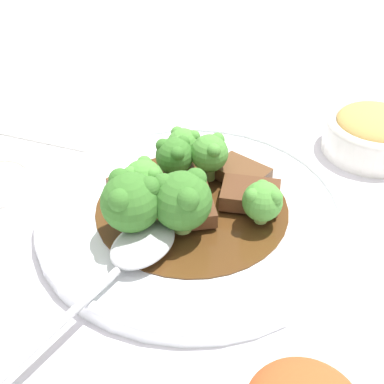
% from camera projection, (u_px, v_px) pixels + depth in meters
% --- Properties ---
extents(ground_plane, '(4.00, 4.00, 0.00)m').
position_uv_depth(ground_plane, '(192.00, 219.00, 0.52)').
color(ground_plane, silver).
extents(main_plate, '(0.30, 0.30, 0.02)m').
position_uv_depth(main_plate, '(192.00, 211.00, 0.52)').
color(main_plate, white).
rests_on(main_plate, ground_plane).
extents(beef_strip_0, '(0.06, 0.08, 0.01)m').
position_uv_depth(beef_strip_0, '(197.00, 199.00, 0.50)').
color(beef_strip_0, '#56331E').
rests_on(beef_strip_0, main_plate).
extents(beef_strip_1, '(0.06, 0.06, 0.01)m').
position_uv_depth(beef_strip_1, '(136.00, 181.00, 0.53)').
color(beef_strip_1, brown).
rests_on(beef_strip_1, main_plate).
extents(beef_strip_2, '(0.06, 0.06, 0.01)m').
position_uv_depth(beef_strip_2, '(241.00, 173.00, 0.54)').
color(beef_strip_2, brown).
rests_on(beef_strip_2, main_plate).
extents(beef_strip_3, '(0.06, 0.04, 0.02)m').
position_uv_depth(beef_strip_3, '(250.00, 195.00, 0.51)').
color(beef_strip_3, '#56331E').
rests_on(beef_strip_3, main_plate).
extents(broccoli_floret_0, '(0.04, 0.04, 0.05)m').
position_uv_depth(broccoli_floret_0, '(174.00, 155.00, 0.52)').
color(broccoli_floret_0, '#8EB756').
rests_on(broccoli_floret_0, main_plate).
extents(broccoli_floret_1, '(0.04, 0.04, 0.04)m').
position_uv_depth(broccoli_floret_1, '(263.00, 200.00, 0.48)').
color(broccoli_floret_1, '#7FA84C').
rests_on(broccoli_floret_1, main_plate).
extents(broccoli_floret_2, '(0.05, 0.05, 0.06)m').
position_uv_depth(broccoli_floret_2, '(131.00, 201.00, 0.46)').
color(broccoli_floret_2, '#8EB756').
rests_on(broccoli_floret_2, main_plate).
extents(broccoli_floret_3, '(0.04, 0.04, 0.05)m').
position_uv_depth(broccoli_floret_3, '(209.00, 153.00, 0.52)').
color(broccoli_floret_3, '#7FA84C').
rests_on(broccoli_floret_3, main_plate).
extents(broccoli_floret_4, '(0.04, 0.04, 0.05)m').
position_uv_depth(broccoli_floret_4, '(143.00, 180.00, 0.49)').
color(broccoli_floret_4, '#8EB756').
rests_on(broccoli_floret_4, main_plate).
extents(broccoli_floret_5, '(0.04, 0.04, 0.04)m').
position_uv_depth(broccoli_floret_5, '(183.00, 144.00, 0.55)').
color(broccoli_floret_5, '#8EB756').
rests_on(broccoli_floret_5, main_plate).
extents(broccoli_floret_6, '(0.05, 0.05, 0.06)m').
position_uv_depth(broccoli_floret_6, '(182.00, 200.00, 0.46)').
color(broccoli_floret_6, '#8EB756').
rests_on(broccoli_floret_6, main_plate).
extents(serving_spoon, '(0.10, 0.21, 0.01)m').
position_uv_depth(serving_spoon, '(132.00, 254.00, 0.45)').
color(serving_spoon, '#B7B7BC').
rests_on(serving_spoon, main_plate).
extents(side_bowl_appetizer, '(0.11, 0.11, 0.05)m').
position_uv_depth(side_bowl_appetizer, '(375.00, 132.00, 0.60)').
color(side_bowl_appetizer, white).
rests_on(side_bowl_appetizer, ground_plane).
extents(paper_napkin, '(0.15, 0.11, 0.01)m').
position_uv_depth(paper_napkin, '(61.00, 120.00, 0.67)').
color(paper_napkin, silver).
rests_on(paper_napkin, ground_plane).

